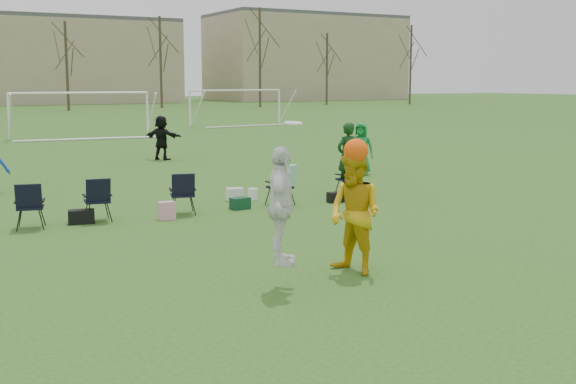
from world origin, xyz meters
TOP-DOWN VIEW (x-y plane):
  - ground at (0.00, 0.00)m, footprint 260.00×260.00m
  - fielder_green_far at (8.38, 11.66)m, footprint 0.99×0.97m
  - fielder_black at (4.16, 19.12)m, footprint 1.36×1.58m
  - center_contest at (0.87, 1.49)m, footprint 2.38×1.34m
  - sideline_setup at (2.18, 7.99)m, footprint 8.93×1.95m
  - goal_mid at (4.00, 32.00)m, footprint 7.40×0.63m
  - goal_right at (16.00, 38.00)m, footprint 7.35×1.14m

SIDE VIEW (x-z plane):
  - ground at x=0.00m, z-range 0.00..0.00m
  - sideline_setup at x=2.18m, z-range -0.41..1.55m
  - fielder_green_far at x=8.38m, z-range 0.00..1.72m
  - fielder_black at x=4.16m, z-range 0.00..1.72m
  - center_contest at x=0.87m, z-range -0.14..2.33m
  - goal_mid at x=4.00m, z-range 0.69..3.15m
  - goal_right at x=16.00m, z-range 0.69..3.15m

